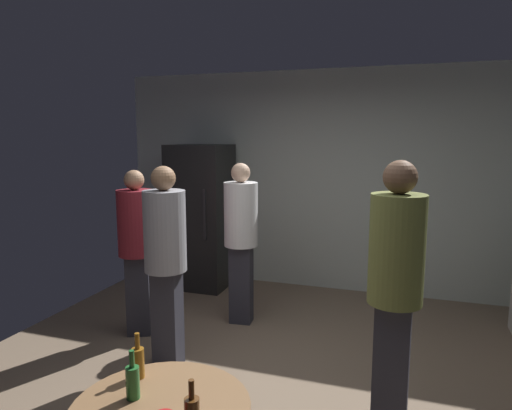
{
  "coord_description": "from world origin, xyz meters",
  "views": [
    {
      "loc": [
        0.96,
        -2.98,
        1.92
      ],
      "look_at": [
        -0.27,
        0.7,
        1.32
      ],
      "focal_mm": 32.16,
      "sensor_mm": 36.0,
      "label": 1
    }
  ],
  "objects_px": {
    "person_in_maroon_shirt": "(136,240)",
    "beer_bottle_amber": "(138,361)",
    "person_in_white_shirt": "(241,231)",
    "person_in_olive_shirt": "(395,277)",
    "refrigerator": "(201,216)",
    "person_in_gray_shirt": "(165,252)",
    "beer_bottle_green": "(133,381)"
  },
  "relations": [
    {
      "from": "refrigerator",
      "to": "person_in_olive_shirt",
      "type": "xyz_separation_m",
      "value": [
        2.42,
        -2.29,
        0.14
      ]
    },
    {
      "from": "person_in_olive_shirt",
      "to": "beer_bottle_amber",
      "type": "bearing_deg",
      "value": -43.95
    },
    {
      "from": "person_in_maroon_shirt",
      "to": "beer_bottle_amber",
      "type": "bearing_deg",
      "value": 9.67
    },
    {
      "from": "refrigerator",
      "to": "person_in_olive_shirt",
      "type": "relative_size",
      "value": 1.02
    },
    {
      "from": "beer_bottle_green",
      "to": "person_in_white_shirt",
      "type": "distance_m",
      "value": 2.63
    },
    {
      "from": "beer_bottle_amber",
      "to": "person_in_gray_shirt",
      "type": "xyz_separation_m",
      "value": [
        -0.62,
        1.37,
        0.16
      ]
    },
    {
      "from": "person_in_gray_shirt",
      "to": "person_in_maroon_shirt",
      "type": "distance_m",
      "value": 0.75
    },
    {
      "from": "beer_bottle_green",
      "to": "person_in_maroon_shirt",
      "type": "relative_size",
      "value": 0.14
    },
    {
      "from": "refrigerator",
      "to": "person_in_white_shirt",
      "type": "bearing_deg",
      "value": -46.73
    },
    {
      "from": "person_in_white_shirt",
      "to": "refrigerator",
      "type": "bearing_deg",
      "value": -142.13
    },
    {
      "from": "beer_bottle_green",
      "to": "person_in_maroon_shirt",
      "type": "distance_m",
      "value": 2.38
    },
    {
      "from": "person_in_white_shirt",
      "to": "person_in_gray_shirt",
      "type": "bearing_deg",
      "value": -19.17
    },
    {
      "from": "person_in_maroon_shirt",
      "to": "person_in_white_shirt",
      "type": "xyz_separation_m",
      "value": [
        0.84,
        0.58,
        0.03
      ]
    },
    {
      "from": "beer_bottle_amber",
      "to": "person_in_maroon_shirt",
      "type": "relative_size",
      "value": 0.14
    },
    {
      "from": "beer_bottle_amber",
      "to": "person_in_white_shirt",
      "type": "height_order",
      "value": "person_in_white_shirt"
    },
    {
      "from": "refrigerator",
      "to": "person_in_gray_shirt",
      "type": "bearing_deg",
      "value": -72.49
    },
    {
      "from": "beer_bottle_amber",
      "to": "person_in_olive_shirt",
      "type": "xyz_separation_m",
      "value": [
        1.17,
        1.08,
        0.22
      ]
    },
    {
      "from": "person_in_maroon_shirt",
      "to": "refrigerator",
      "type": "bearing_deg",
      "value": 158.47
    },
    {
      "from": "refrigerator",
      "to": "person_in_white_shirt",
      "type": "relative_size",
      "value": 1.09
    },
    {
      "from": "refrigerator",
      "to": "person_in_olive_shirt",
      "type": "bearing_deg",
      "value": -43.42
    },
    {
      "from": "beer_bottle_green",
      "to": "person_in_white_shirt",
      "type": "height_order",
      "value": "person_in_white_shirt"
    },
    {
      "from": "person_in_white_shirt",
      "to": "beer_bottle_green",
      "type": "bearing_deg",
      "value": 4.23
    },
    {
      "from": "beer_bottle_green",
      "to": "person_in_maroon_shirt",
      "type": "bearing_deg",
      "value": 122.5
    },
    {
      "from": "refrigerator",
      "to": "person_in_gray_shirt",
      "type": "relative_size",
      "value": 1.07
    },
    {
      "from": "person_in_gray_shirt",
      "to": "person_in_maroon_shirt",
      "type": "height_order",
      "value": "person_in_gray_shirt"
    },
    {
      "from": "beer_bottle_amber",
      "to": "person_in_white_shirt",
      "type": "xyz_separation_m",
      "value": [
        -0.36,
        2.43,
        0.14
      ]
    },
    {
      "from": "person_in_gray_shirt",
      "to": "person_in_white_shirt",
      "type": "relative_size",
      "value": 1.02
    },
    {
      "from": "beer_bottle_amber",
      "to": "beer_bottle_green",
      "type": "distance_m",
      "value": 0.18
    },
    {
      "from": "refrigerator",
      "to": "beer_bottle_amber",
      "type": "distance_m",
      "value": 3.6
    },
    {
      "from": "beer_bottle_green",
      "to": "person_in_gray_shirt",
      "type": "xyz_separation_m",
      "value": [
        -0.7,
        1.53,
        0.16
      ]
    },
    {
      "from": "person_in_gray_shirt",
      "to": "person_in_white_shirt",
      "type": "xyz_separation_m",
      "value": [
        0.26,
        1.06,
        -0.02
      ]
    },
    {
      "from": "refrigerator",
      "to": "beer_bottle_amber",
      "type": "height_order",
      "value": "refrigerator"
    }
  ]
}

